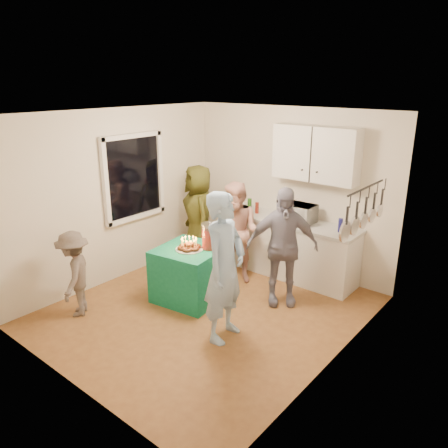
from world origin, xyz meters
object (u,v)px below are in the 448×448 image
Objects in this scene: punch_jar at (210,237)px; woman_back_right at (282,247)px; counter at (288,249)px; woman_back_center at (237,233)px; child_near_left at (75,274)px; man_birthday at (225,268)px; party_table at (190,274)px; microwave at (298,213)px; woman_back_left at (199,214)px.

woman_back_right is (0.83, 0.53, -0.10)m from punch_jar.
woman_back_center is at bearing -125.67° from counter.
punch_jar is 0.29× the size of child_near_left.
man_birthday is at bearing -67.89° from woman_back_center.
woman_back_right is at bearing 92.91° from child_near_left.
punch_jar is 0.19× the size of man_birthday.
man_birthday is (0.99, -0.44, 0.53)m from party_table.
woman_back_right is at bearing -72.45° from microwave.
woman_back_left reaches higher than woman_back_right.
man_birthday is at bearing 70.68° from child_near_left.
woman_back_center is (-0.07, 0.71, -0.15)m from punch_jar.
microwave is 1.51m from punch_jar.
man_birthday is (0.22, -2.02, -0.14)m from microwave.
microwave is at bearing 49.35° from woman_back_left.
microwave reaches higher than counter.
microwave is 1.69m from woman_back_left.
party_table is at bearing -111.85° from counter.
microwave is at bearing -2.97° from man_birthday.
woman_back_right is at bearing 21.19° from woman_back_left.
woman_back_right reaches higher than counter.
woman_back_left is 0.99m from woman_back_center.
woman_back_left is (-1.60, -0.49, -0.22)m from microwave.
punch_jar is (0.22, 0.18, 0.55)m from party_table.
woman_back_left is at bearing 135.98° from child_near_left.
party_table is 0.99m from woman_back_center.
punch_jar reaches higher than counter.
counter is 2.59× the size of party_table.
child_near_left is (-1.63, -2.84, -0.47)m from microwave.
woman_back_center reaches higher than punch_jar.
man_birthday is (0.36, -2.02, 0.48)m from counter.
punch_jar is 0.73m from woman_back_center.
child_near_left is (-1.00, -2.16, -0.20)m from woman_back_center.
punch_jar is 1.00m from man_birthday.
man_birthday is at bearing -38.95° from punch_jar.
microwave is 3.31m from child_near_left.
party_table is 1.54m from child_near_left.
woman_back_left is 1.07× the size of woman_back_center.
woman_back_center is 0.92m from woman_back_right.
party_table is 1.21m from man_birthday.
woman_back_left reaches higher than punch_jar.
party_table is at bearing -109.38° from woman_back_center.
man_birthday reaches higher than party_table.
child_near_left reaches higher than counter.
woman_back_left reaches higher than microwave.
counter reaches higher than party_table.
woman_back_left is at bearing 158.45° from woman_back_center.
woman_back_center is at bearing 95.86° from punch_jar.
woman_back_right is (0.41, -0.86, 0.40)m from counter.
woman_back_right is 2.76m from child_near_left.
counter is 1.90× the size of child_near_left.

